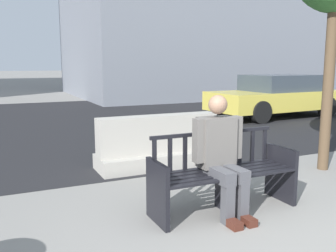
{
  "coord_description": "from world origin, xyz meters",
  "views": [
    {
      "loc": [
        -2.27,
        -2.28,
        1.65
      ],
      "look_at": [
        0.01,
        2.63,
        0.75
      ],
      "focal_mm": 40.0,
      "sensor_mm": 36.0,
      "label": 1
    }
  ],
  "objects_px": {
    "jersey_barrier_centre": "(159,146)",
    "car_taxi_near": "(277,96)",
    "street_bench": "(223,176)",
    "seated_person": "(221,153)"
  },
  "relations": [
    {
      "from": "jersey_barrier_centre",
      "to": "car_taxi_near",
      "type": "height_order",
      "value": "car_taxi_near"
    },
    {
      "from": "street_bench",
      "to": "seated_person",
      "type": "height_order",
      "value": "seated_person"
    },
    {
      "from": "street_bench",
      "to": "car_taxi_near",
      "type": "xyz_separation_m",
      "value": [
        5.8,
        5.78,
        0.27
      ]
    },
    {
      "from": "seated_person",
      "to": "jersey_barrier_centre",
      "type": "xyz_separation_m",
      "value": [
        0.15,
        2.05,
        -0.35
      ]
    },
    {
      "from": "jersey_barrier_centre",
      "to": "car_taxi_near",
      "type": "xyz_separation_m",
      "value": [
        5.72,
        3.78,
        0.33
      ]
    },
    {
      "from": "jersey_barrier_centre",
      "to": "car_taxi_near",
      "type": "bearing_deg",
      "value": 33.44
    },
    {
      "from": "street_bench",
      "to": "seated_person",
      "type": "bearing_deg",
      "value": -142.47
    },
    {
      "from": "street_bench",
      "to": "seated_person",
      "type": "xyz_separation_m",
      "value": [
        -0.07,
        -0.06,
        0.29
      ]
    },
    {
      "from": "street_bench",
      "to": "jersey_barrier_centre",
      "type": "height_order",
      "value": "street_bench"
    },
    {
      "from": "street_bench",
      "to": "car_taxi_near",
      "type": "distance_m",
      "value": 8.19
    }
  ]
}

